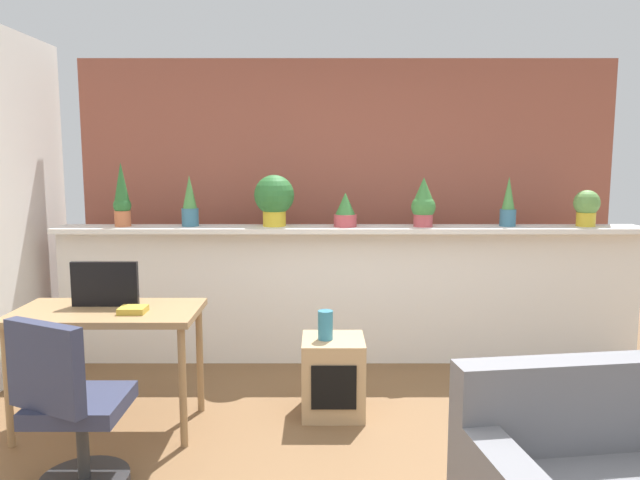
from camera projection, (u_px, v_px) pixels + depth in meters
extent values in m
cube|color=white|center=(348.00, 296.00, 4.95)|extent=(4.65, 0.16, 1.07)
cube|color=white|center=(349.00, 229.00, 4.84)|extent=(4.65, 0.35, 0.04)
cube|color=#9E5442|center=(346.00, 203.00, 5.45)|extent=(4.65, 0.10, 2.50)
cylinder|color=#C66B42|center=(122.00, 219.00, 4.84)|extent=(0.13, 0.13, 0.12)
sphere|color=#2D7033|center=(121.00, 205.00, 4.83)|extent=(0.14, 0.14, 0.14)
cone|color=#2D7033|center=(120.00, 182.00, 4.80)|extent=(0.12, 0.12, 0.31)
cylinder|color=#386B84|center=(189.00, 217.00, 4.85)|extent=(0.13, 0.13, 0.14)
cone|color=#4C9347|center=(189.00, 192.00, 4.82)|extent=(0.11, 0.11, 0.26)
cylinder|color=gold|center=(274.00, 218.00, 4.86)|extent=(0.18, 0.18, 0.13)
sphere|color=#2D7033|center=(273.00, 195.00, 4.83)|extent=(0.32, 0.32, 0.32)
cylinder|color=#B7474C|center=(344.00, 221.00, 4.82)|extent=(0.18, 0.18, 0.10)
cone|color=#3D843D|center=(344.00, 204.00, 4.80)|extent=(0.16, 0.16, 0.17)
cylinder|color=#B7474C|center=(422.00, 220.00, 4.82)|extent=(0.15, 0.15, 0.10)
sphere|color=#3D843D|center=(422.00, 207.00, 4.81)|extent=(0.19, 0.19, 0.19)
cone|color=#3D843D|center=(423.00, 190.00, 4.79)|extent=(0.16, 0.16, 0.19)
cylinder|color=#386B84|center=(507.00, 218.00, 4.85)|extent=(0.13, 0.13, 0.14)
cone|color=#4C9347|center=(508.00, 193.00, 4.82)|extent=(0.10, 0.10, 0.26)
cylinder|color=gold|center=(585.00, 219.00, 4.85)|extent=(0.15, 0.15, 0.11)
sphere|color=#669E4C|center=(586.00, 203.00, 4.83)|extent=(0.20, 0.20, 0.20)
cylinder|color=#99754C|center=(7.00, 388.00, 3.48)|extent=(0.04, 0.04, 0.71)
cylinder|color=#99754C|center=(182.00, 388.00, 3.48)|extent=(0.04, 0.04, 0.71)
cylinder|color=#99754C|center=(46.00, 359.00, 3.98)|extent=(0.04, 0.04, 0.71)
cylinder|color=#99754C|center=(199.00, 359.00, 3.98)|extent=(0.04, 0.04, 0.71)
cube|color=#99754C|center=(106.00, 313.00, 3.68)|extent=(1.10, 0.60, 0.04)
cube|color=black|center=(104.00, 284.00, 3.74)|extent=(0.41, 0.04, 0.28)
cylinder|color=#333333|center=(82.00, 445.00, 3.04)|extent=(0.06, 0.06, 0.34)
cube|color=#2D334C|center=(80.00, 404.00, 3.01)|extent=(0.44, 0.44, 0.08)
cube|color=#2D334C|center=(44.00, 368.00, 2.81)|extent=(0.42, 0.26, 0.42)
cube|color=tan|center=(332.00, 376.00, 3.96)|extent=(0.40, 0.40, 0.50)
cube|color=black|center=(333.00, 387.00, 3.78)|extent=(0.28, 0.04, 0.28)
cylinder|color=teal|center=(325.00, 325.00, 3.90)|extent=(0.10, 0.10, 0.19)
cube|color=gold|center=(132.00, 310.00, 3.59)|extent=(0.15, 0.14, 0.04)
cube|color=slate|center=(625.00, 400.00, 2.68)|extent=(1.57, 0.38, 0.40)
cube|color=slate|center=(502.00, 472.00, 2.31)|extent=(0.26, 0.77, 0.16)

